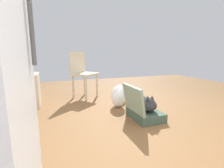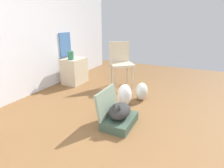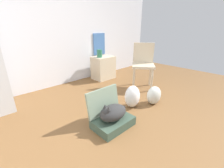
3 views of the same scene
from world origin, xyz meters
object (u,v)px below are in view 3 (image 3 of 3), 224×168
(suitcase_base, at_px, (113,122))
(plastic_bag_white, at_px, (132,97))
(chair, at_px, (143,63))
(cat, at_px, (113,112))
(plastic_bag_clear, at_px, (154,95))
(vase_tall, at_px, (100,54))
(side_table, at_px, (103,68))

(suitcase_base, height_order, plastic_bag_white, plastic_bag_white)
(suitcase_base, xyz_separation_m, plastic_bag_white, (0.62, 0.17, 0.13))
(chair, bearing_deg, plastic_bag_white, -102.08)
(cat, bearing_deg, suitcase_base, -2.41)
(plastic_bag_clear, relative_size, chair, 0.33)
(plastic_bag_clear, distance_m, vase_tall, 1.74)
(suitcase_base, relative_size, cat, 1.11)
(suitcase_base, relative_size, plastic_bag_white, 1.41)
(suitcase_base, height_order, side_table, side_table)
(plastic_bag_white, height_order, chair, chair)
(plastic_bag_white, height_order, vase_tall, vase_tall)
(plastic_bag_clear, height_order, vase_tall, vase_tall)
(chair, bearing_deg, side_table, 155.26)
(vase_tall, bearing_deg, suitcase_base, -124.20)
(suitcase_base, height_order, vase_tall, vase_tall)
(side_table, bearing_deg, plastic_bag_white, -113.02)
(suitcase_base, distance_m, plastic_bag_white, 0.65)
(suitcase_base, relative_size, side_table, 0.92)
(plastic_bag_white, height_order, side_table, side_table)
(plastic_bag_white, bearing_deg, chair, 26.82)
(suitcase_base, xyz_separation_m, chair, (1.52, 0.63, 0.48))
(cat, relative_size, plastic_bag_clear, 1.49)
(suitcase_base, distance_m, cat, 0.16)
(suitcase_base, relative_size, chair, 0.55)
(cat, distance_m, plastic_bag_clear, 0.99)
(cat, distance_m, chair, 1.68)
(plastic_bag_clear, xyz_separation_m, side_table, (0.27, 1.69, 0.13))
(cat, height_order, chair, chair)
(chair, bearing_deg, cat, -106.47)
(side_table, bearing_deg, chair, -75.84)
(cat, xyz_separation_m, plastic_bag_clear, (0.99, -0.02, -0.06))
(vase_tall, distance_m, chair, 1.10)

